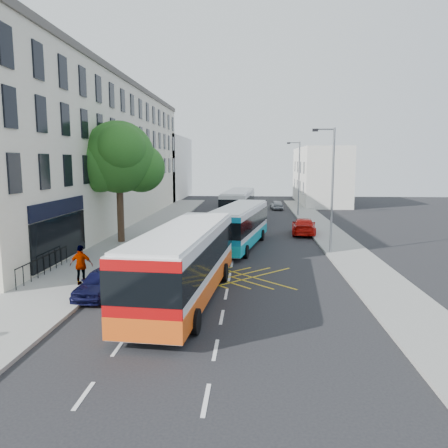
% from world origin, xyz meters
% --- Properties ---
extents(ground, '(120.00, 120.00, 0.00)m').
position_xyz_m(ground, '(0.00, 0.00, 0.00)').
color(ground, black).
rests_on(ground, ground).
extents(pavement_left, '(5.00, 70.00, 0.15)m').
position_xyz_m(pavement_left, '(-8.50, 15.00, 0.07)').
color(pavement_left, gray).
rests_on(pavement_left, ground).
extents(pavement_right, '(3.00, 70.00, 0.15)m').
position_xyz_m(pavement_right, '(7.50, 15.00, 0.07)').
color(pavement_right, gray).
rests_on(pavement_right, ground).
extents(terrace_main, '(8.30, 45.00, 13.50)m').
position_xyz_m(terrace_main, '(-14.00, 24.49, 6.76)').
color(terrace_main, beige).
rests_on(terrace_main, ground).
extents(terrace_far, '(8.00, 20.00, 10.00)m').
position_xyz_m(terrace_far, '(-14.00, 55.00, 5.00)').
color(terrace_far, silver).
rests_on(terrace_far, ground).
extents(building_right, '(6.00, 18.00, 8.00)m').
position_xyz_m(building_right, '(11.00, 48.00, 4.00)').
color(building_right, silver).
rests_on(building_right, ground).
extents(street_tree, '(6.30, 5.70, 8.80)m').
position_xyz_m(street_tree, '(-8.51, 14.97, 6.29)').
color(street_tree, '#382619').
rests_on(street_tree, pavement_left).
extents(lamp_near, '(1.45, 0.15, 8.00)m').
position_xyz_m(lamp_near, '(6.20, 12.00, 4.62)').
color(lamp_near, slate).
rests_on(lamp_near, pavement_right).
extents(lamp_far, '(1.45, 0.15, 8.00)m').
position_xyz_m(lamp_far, '(6.20, 32.00, 4.62)').
color(lamp_far, slate).
rests_on(lamp_far, pavement_right).
extents(railings, '(0.08, 5.60, 1.14)m').
position_xyz_m(railings, '(-9.70, 5.30, 0.72)').
color(railings, black).
rests_on(railings, pavement_left).
extents(bus_near, '(3.63, 11.60, 3.21)m').
position_xyz_m(bus_near, '(-1.78, 2.15, 1.69)').
color(bus_near, silver).
rests_on(bus_near, ground).
extents(bus_mid, '(4.28, 10.71, 2.94)m').
position_xyz_m(bus_mid, '(0.27, 14.19, 1.55)').
color(bus_mid, silver).
rests_on(bus_mid, ground).
extents(bus_far, '(3.41, 11.06, 3.06)m').
position_xyz_m(bus_far, '(-0.24, 28.92, 1.61)').
color(bus_far, silver).
rests_on(bus_far, ground).
extents(motorbike, '(0.70, 2.02, 1.80)m').
position_xyz_m(motorbike, '(-1.62, -1.24, 0.85)').
color(motorbike, black).
rests_on(motorbike, ground).
extents(parked_car_blue, '(1.88, 3.87, 1.27)m').
position_xyz_m(parked_car_blue, '(-5.60, 2.38, 0.64)').
color(parked_car_blue, black).
rests_on(parked_car_blue, ground).
extents(parked_car_silver, '(1.64, 4.28, 1.39)m').
position_xyz_m(parked_car_silver, '(-5.60, 6.02, 0.70)').
color(parked_car_silver, '#B2B4BA').
rests_on(parked_car_silver, ground).
extents(red_hatchback, '(2.39, 4.90, 1.37)m').
position_xyz_m(red_hatchback, '(5.50, 19.91, 0.69)').
color(red_hatchback, red).
rests_on(red_hatchback, ground).
extents(distant_car_grey, '(2.69, 5.44, 1.48)m').
position_xyz_m(distant_car_grey, '(-1.55, 42.44, 0.74)').
color(distant_car_grey, '#3F4047').
rests_on(distant_car_grey, ground).
extents(distant_car_silver, '(1.69, 3.61, 1.19)m').
position_xyz_m(distant_car_silver, '(4.32, 38.83, 0.60)').
color(distant_car_silver, '#A7A9AE').
rests_on(distant_car_silver, ground).
extents(pedestrian_far, '(1.14, 0.48, 1.94)m').
position_xyz_m(pedestrian_far, '(-7.00, 3.58, 1.12)').
color(pedestrian_far, gray).
rests_on(pedestrian_far, pavement_left).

